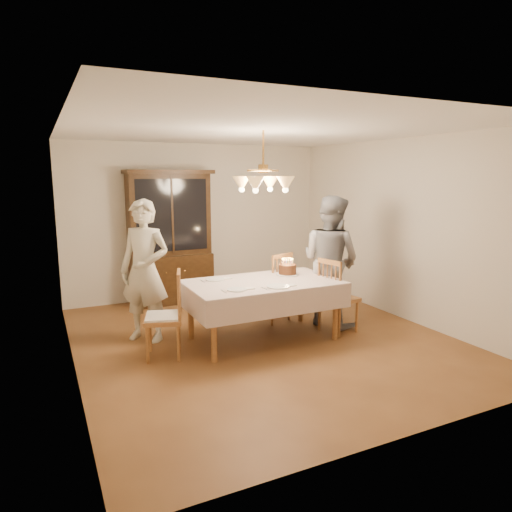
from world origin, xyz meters
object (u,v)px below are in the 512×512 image
china_hutch (170,240)px  dining_table (263,287)px  birthday_cake (287,270)px  elderly_woman (145,271)px  chair_far_side (273,291)px

china_hutch → dining_table: bearing=-75.9°
birthday_cake → dining_table: bearing=-157.0°
dining_table → elderly_woman: bearing=154.9°
chair_far_side → birthday_cake: size_ratio=3.33×
china_hutch → elderly_woman: (-0.77, -1.63, -0.15)m
elderly_woman → chair_far_side: bearing=41.3°
china_hutch → chair_far_side: 2.03m
china_hutch → elderly_woman: china_hutch is taller
china_hutch → chair_far_side: size_ratio=2.16×
china_hutch → chair_far_side: bearing=-57.5°
chair_far_side → birthday_cake: (-0.01, -0.43, 0.38)m
dining_table → chair_far_side: chair_far_side is taller
elderly_woman → birthday_cake: 1.85m
china_hutch → elderly_woman: size_ratio=1.21×
dining_table → birthday_cake: size_ratio=6.33×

